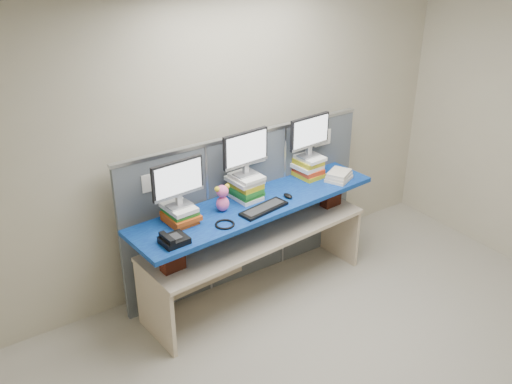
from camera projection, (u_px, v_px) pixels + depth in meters
room at (387, 227)px, 3.91m from camera, size 5.00×4.00×2.80m
cubicle_partition at (246, 207)px, 5.51m from camera, size 2.60×0.06×1.53m
desk at (256, 244)px, 5.33m from camera, size 2.27×0.83×0.68m
brick_pier_left at (172, 256)px, 4.66m from camera, size 0.20×0.12×0.27m
brick_pier_right at (331, 193)px, 5.69m from camera, size 0.20×0.12×0.27m
blue_board at (256, 204)px, 5.14m from camera, size 2.46×0.80×0.04m
book_stack_left at (180, 214)px, 4.78m from camera, size 0.27×0.33×0.15m
book_stack_center at (246, 186)px, 5.15m from camera, size 0.28×0.33×0.23m
book_stack_right at (308, 166)px, 5.59m from camera, size 0.27×0.30×0.21m
monitor_left at (178, 181)px, 4.64m from camera, size 0.47×0.15×0.41m
monitor_center at (246, 151)px, 5.00m from camera, size 0.47×0.15×0.41m
monitor_right at (310, 134)px, 5.44m from camera, size 0.47×0.15×0.41m
keyboard at (264, 209)px, 4.99m from camera, size 0.49×0.23×0.03m
mouse at (288, 196)px, 5.21m from camera, size 0.09×0.12×0.03m
desk_phone at (173, 240)px, 4.48m from camera, size 0.22×0.20×0.09m
headset at (225, 224)px, 4.75m from camera, size 0.21×0.21×0.02m
plush_toy at (222, 198)px, 4.93m from camera, size 0.14×0.11×0.25m
binder_stack at (339, 176)px, 5.53m from camera, size 0.31×0.29×0.09m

